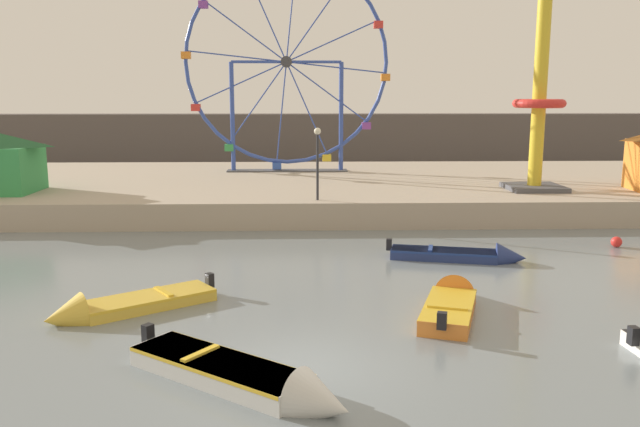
% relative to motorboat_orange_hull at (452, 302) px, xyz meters
% --- Properties ---
extents(ground_plane, '(240.00, 240.00, 0.00)m').
position_rel_motorboat_orange_hull_xyz_m(ground_plane, '(-4.37, -3.96, -0.23)').
color(ground_plane, slate).
extents(quay_promenade, '(110.00, 18.76, 1.25)m').
position_rel_motorboat_orange_hull_xyz_m(quay_promenade, '(-4.37, 20.59, 0.39)').
color(quay_promenade, tan).
rests_on(quay_promenade, ground_plane).
extents(distant_town_skyline, '(140.00, 3.00, 4.40)m').
position_rel_motorboat_orange_hull_xyz_m(distant_town_skyline, '(-4.37, 42.76, 1.97)').
color(distant_town_skyline, '#564C47').
rests_on(distant_town_skyline, ground_plane).
extents(motorboat_orange_hull, '(2.51, 4.35, 1.21)m').
position_rel_motorboat_orange_hull_xyz_m(motorboat_orange_hull, '(0.00, 0.00, 0.00)').
color(motorboat_orange_hull, orange).
rests_on(motorboat_orange_hull, ground_plane).
extents(motorboat_pale_grey, '(5.17, 4.30, 1.19)m').
position_rel_motorboat_orange_hull_xyz_m(motorboat_pale_grey, '(-5.31, -5.05, 0.01)').
color(motorboat_pale_grey, silver).
rests_on(motorboat_pale_grey, ground_plane).
extents(motorboat_navy_blue, '(5.16, 2.20, 1.06)m').
position_rel_motorboat_orange_hull_xyz_m(motorboat_navy_blue, '(1.94, 5.64, -0.03)').
color(motorboat_navy_blue, navy).
rests_on(motorboat_navy_blue, ground_plane).
extents(motorboat_mustard_yellow, '(4.65, 3.77, 1.22)m').
position_rel_motorboat_orange_hull_xyz_m(motorboat_mustard_yellow, '(-9.59, -0.05, -0.04)').
color(motorboat_mustard_yellow, gold).
rests_on(motorboat_mustard_yellow, ground_plane).
extents(ferris_wheel_blue_frame, '(13.09, 1.20, 13.32)m').
position_rel_motorboat_orange_hull_xyz_m(ferris_wheel_blue_frame, '(-5.18, 24.04, 7.71)').
color(ferris_wheel_blue_frame, '#334CA8').
rests_on(ferris_wheel_blue_frame, quay_promenade).
extents(drop_tower_yellow_tower, '(2.80, 2.80, 13.82)m').
position_rel_motorboat_orange_hull_xyz_m(drop_tower_yellow_tower, '(7.81, 15.28, 6.43)').
color(drop_tower_yellow_tower, gold).
rests_on(drop_tower_yellow_tower, quay_promenade).
extents(promenade_lamp_near, '(0.32, 0.32, 3.37)m').
position_rel_motorboat_orange_hull_xyz_m(promenade_lamp_near, '(-3.53, 12.23, 3.27)').
color(promenade_lamp_near, '#2D2D33').
rests_on(promenade_lamp_near, quay_promenade).
extents(mooring_buoy_orange, '(0.44, 0.44, 0.44)m').
position_rel_motorboat_orange_hull_xyz_m(mooring_buoy_orange, '(8.50, 7.56, -0.01)').
color(mooring_buoy_orange, red).
rests_on(mooring_buoy_orange, ground_plane).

